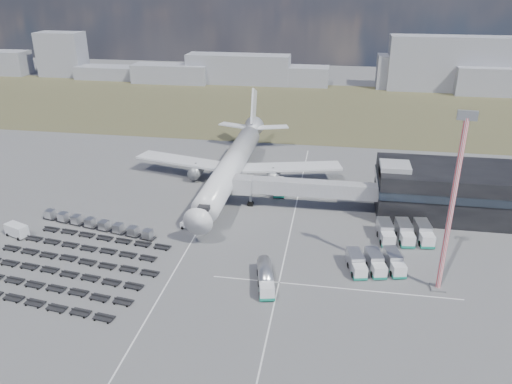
# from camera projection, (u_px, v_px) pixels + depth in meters

# --- Properties ---
(ground) EXTENTS (420.00, 420.00, 0.00)m
(ground) POSITION_uv_depth(u_px,v_px,m) (198.00, 250.00, 91.36)
(ground) COLOR #565659
(ground) RESTS_ON ground
(grass_strip) EXTENTS (420.00, 90.00, 0.01)m
(grass_strip) POSITION_uv_depth(u_px,v_px,m) (275.00, 107.00, 190.86)
(grass_strip) COLOR #4B492D
(grass_strip) RESTS_ON ground
(lane_markings) EXTENTS (47.12, 110.00, 0.01)m
(lane_markings) POSITION_uv_depth(u_px,v_px,m) (253.00, 246.00, 92.60)
(lane_markings) COLOR silver
(lane_markings) RESTS_ON ground
(terminal) EXTENTS (30.40, 16.40, 11.00)m
(terminal) POSITION_uv_depth(u_px,v_px,m) (450.00, 190.00, 103.73)
(terminal) COLOR black
(terminal) RESTS_ON ground
(jet_bridge) EXTENTS (30.30, 3.80, 7.05)m
(jet_bridge) POSITION_uv_depth(u_px,v_px,m) (295.00, 187.00, 105.42)
(jet_bridge) COLOR #939399
(jet_bridge) RESTS_ON ground
(airliner) EXTENTS (51.59, 64.53, 17.62)m
(airliner) POSITION_uv_depth(u_px,v_px,m) (233.00, 163.00, 118.54)
(airliner) COLOR silver
(airliner) RESTS_ON ground
(skyline) EXTENTS (306.19, 25.36, 22.92)m
(skyline) POSITION_uv_depth(u_px,v_px,m) (330.00, 69.00, 221.97)
(skyline) COLOR gray
(skyline) RESTS_ON ground
(fuel_tanker) EXTENTS (4.29, 9.69, 3.04)m
(fuel_tanker) POSITION_uv_depth(u_px,v_px,m) (266.00, 277.00, 80.35)
(fuel_tanker) COLOR silver
(fuel_tanker) RESTS_ON ground
(pushback_tug) EXTENTS (3.35, 2.30, 1.41)m
(pushback_tug) POSITION_uv_depth(u_px,v_px,m) (189.00, 225.00, 98.92)
(pushback_tug) COLOR silver
(pushback_tug) RESTS_ON ground
(utility_van) EXTENTS (5.12, 3.66, 2.46)m
(utility_van) POSITION_uv_depth(u_px,v_px,m) (17.00, 230.00, 95.75)
(utility_van) COLOR silver
(utility_van) RESTS_ON ground
(catering_truck) EXTENTS (3.29, 6.43, 2.83)m
(catering_truck) POSITION_uv_depth(u_px,v_px,m) (279.00, 188.00, 114.48)
(catering_truck) COLOR silver
(catering_truck) RESTS_ON ground
(service_trucks_near) EXTENTS (10.11, 8.48, 2.69)m
(service_trucks_near) POSITION_uv_depth(u_px,v_px,m) (375.00, 263.00, 84.61)
(service_trucks_near) COLOR silver
(service_trucks_near) RESTS_ON ground
(service_trucks_far) EXTENTS (10.43, 8.35, 2.94)m
(service_trucks_far) POSITION_uv_depth(u_px,v_px,m) (405.00, 232.00, 94.25)
(service_trucks_far) COLOR silver
(service_trucks_far) RESTS_ON ground
(uld_row) EXTENTS (25.96, 7.15, 1.77)m
(uld_row) POSITION_uv_depth(u_px,v_px,m) (97.00, 224.00, 98.64)
(uld_row) COLOR black
(uld_row) RESTS_ON ground
(baggage_dollies) EXTENTS (33.90, 26.60, 0.73)m
(baggage_dollies) POSITION_uv_depth(u_px,v_px,m) (66.00, 266.00, 85.62)
(baggage_dollies) COLOR black
(baggage_dollies) RESTS_ON ground
(floodlight_mast) EXTENTS (2.76, 2.25, 29.17)m
(floodlight_mast) POSITION_uv_depth(u_px,v_px,m) (452.00, 206.00, 74.30)
(floodlight_mast) COLOR red
(floodlight_mast) RESTS_ON ground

